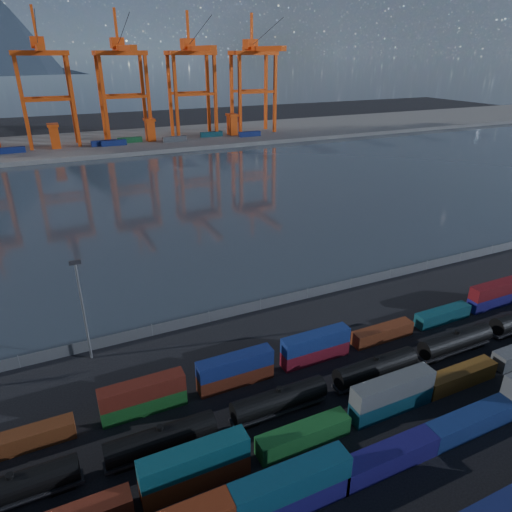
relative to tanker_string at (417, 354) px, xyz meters
name	(u,v)px	position (x,y,z in m)	size (l,w,h in m)	color
ground	(351,407)	(-14.08, -3.23, -2.07)	(700.00, 700.00, 0.00)	black
harbor_water	(158,199)	(-14.08, 101.77, -2.06)	(700.00, 700.00, 0.00)	#28313B
far_quay	(108,143)	(-14.08, 206.77, -1.07)	(700.00, 70.00, 2.00)	#514F4C
container_row_south	(391,451)	(-15.82, -12.81, 0.26)	(141.48, 2.62, 5.58)	#3A3E3F
container_row_mid	(382,402)	(-11.22, -5.83, -0.17)	(141.39, 2.43, 5.19)	#414346
container_row_north	(313,350)	(-13.33, 7.71, -0.23)	(139.53, 2.24, 4.78)	navy
tanker_string	(417,354)	(0.00, 0.00, 0.00)	(121.90, 2.88, 4.12)	black
waterfront_fence	(261,305)	(-14.08, 24.77, -1.06)	(160.12, 0.12, 2.20)	#595B5E
yard_light_mast	(83,306)	(-44.08, 22.77, 7.23)	(1.60, 0.40, 16.60)	slate
gantry_cranes	(83,65)	(-21.58, 200.12, 36.14)	(198.97, 46.03, 62.33)	#D1410E
quay_containers	(88,144)	(-25.07, 192.24, 1.23)	(172.58, 10.99, 2.60)	navy
straddle_carriers	(104,132)	(-16.58, 196.77, 5.75)	(140.00, 7.00, 11.10)	#D1410E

